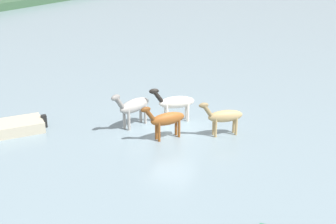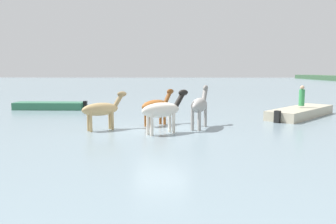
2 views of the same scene
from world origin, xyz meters
name	(u,v)px [view 2 (image 2 of 2)]	position (x,y,z in m)	size (l,w,h in m)	color
ground_plane	(161,130)	(0.00, 0.00, 0.00)	(215.75, 215.75, 0.00)	gray
horse_gray_outer	(200,105)	(-0.41, 1.77, 1.08)	(2.51, 1.17, 1.97)	#9E9993
horse_dark_mare	(156,106)	(-1.20, -0.28, 0.96)	(1.94, 1.72, 1.75)	brown
horse_chestnut_trailing	(163,110)	(1.01, 0.10, 1.02)	(1.72, 2.13, 1.85)	silver
horse_dun_straggler	(102,109)	(0.18, -2.66, 0.95)	(1.59, 1.98, 1.72)	tan
boat_dinghy_port	(301,114)	(-4.37, 7.94, 0.19)	(5.51, 5.21, 0.78)	#B7AD93
boat_motor_center	(50,107)	(-7.77, -8.01, 0.17)	(1.39, 4.98, 0.74)	#2D6B4C
person_watcher_seated	(302,96)	(-4.55, 8.03, 1.18)	(0.32, 0.32, 1.19)	#338C4C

